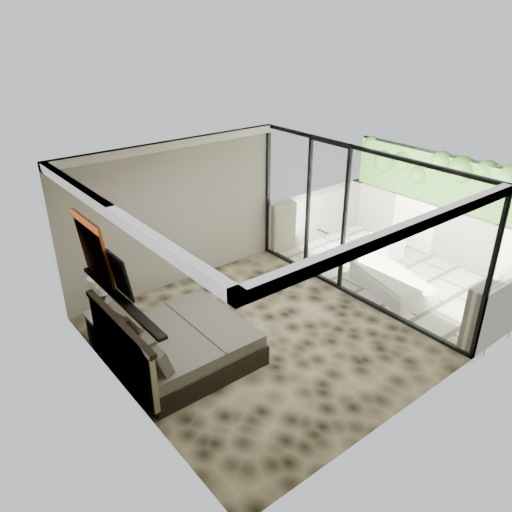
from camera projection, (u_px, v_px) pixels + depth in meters
floor at (258, 338)px, 8.19m from camera, size 5.00×5.00×0.00m
ceiling at (259, 173)px, 6.97m from camera, size 4.50×5.00×0.02m
back_wall at (175, 215)px, 9.33m from camera, size 4.50×0.02×2.80m
left_wall at (121, 311)px, 6.32m from camera, size 0.02×5.00×2.80m
glass_wall at (357, 226)px, 8.84m from camera, size 0.08×5.00×2.80m
terrace_slab at (399, 274)px, 10.32m from camera, size 3.00×5.00×0.12m
parapet_far at (441, 231)px, 10.81m from camera, size 0.30×5.00×1.10m
foliage_hedge at (450, 182)px, 10.32m from camera, size 0.36×4.60×1.10m
picture_ledge at (121, 300)px, 6.38m from camera, size 0.12×2.20×0.05m
bed at (178, 345)px, 7.48m from camera, size 1.95×1.89×1.07m
nightstand at (107, 327)px, 8.00m from camera, size 0.65×0.65×0.51m
table_lamp at (101, 290)px, 7.71m from camera, size 0.36×0.36×0.66m
abstract_canvas at (93, 248)px, 6.66m from camera, size 0.13×0.90×0.90m
framed_print at (120, 276)px, 6.28m from camera, size 0.11×0.50×0.60m
ottoman at (387, 246)px, 10.78m from camera, size 0.59×0.59×0.54m
lounger at (389, 280)px, 9.54m from camera, size 1.20×1.78×0.64m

